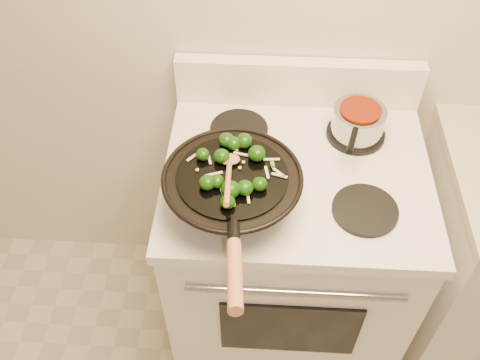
{
  "coord_description": "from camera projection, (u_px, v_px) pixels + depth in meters",
  "views": [
    {
      "loc": [
        -0.21,
        0.1,
        2.07
      ],
      "look_at": [
        -0.27,
        1.03,
        1.02
      ],
      "focal_mm": 40.0,
      "sensor_mm": 36.0,
      "label": 1
    }
  ],
  "objects": [
    {
      "name": "stove",
      "position": [
        287.0,
        254.0,
        1.9
      ],
      "size": [
        0.78,
        0.67,
        1.08
      ],
      "color": "white",
      "rests_on": "ground"
    },
    {
      "name": "wok",
      "position": [
        233.0,
        189.0,
        1.41
      ],
      "size": [
        0.37,
        0.61,
        0.2
      ],
      "color": "black",
      "rests_on": "stove"
    },
    {
      "name": "wooden_spoon",
      "position": [
        229.0,
        171.0,
        1.34
      ],
      "size": [
        0.06,
        0.24,
        0.09
      ],
      "color": "#B06F45",
      "rests_on": "wok"
    },
    {
      "name": "saucepan",
      "position": [
        358.0,
        121.0,
        1.61
      ],
      "size": [
        0.16,
        0.25,
        0.09
      ],
      "color": "#969A9F",
      "rests_on": "stove"
    },
    {
      "name": "stirfry",
      "position": [
        233.0,
        167.0,
        1.37
      ],
      "size": [
        0.27,
        0.25,
        0.04
      ],
      "color": "#123808",
      "rests_on": "wok"
    }
  ]
}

